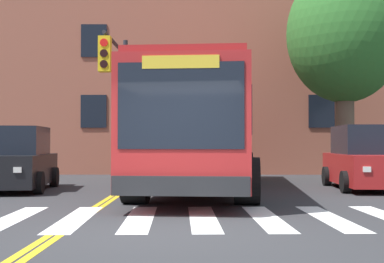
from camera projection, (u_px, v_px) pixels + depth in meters
name	position (u px, v px, depth m)	size (l,w,h in m)	color
ground_plane	(163.00, 232.00, 8.11)	(120.00, 120.00, 0.00)	#303033
crosswalk	(203.00, 218.00, 9.54)	(9.64, 3.68, 0.01)	white
lane_line_yellow_inner	(148.00, 173.00, 23.55)	(0.12, 36.00, 0.01)	gold
lane_line_yellow_outer	(151.00, 173.00, 23.55)	(0.12, 36.00, 0.01)	gold
city_bus	(202.00, 130.00, 15.23)	(3.66, 11.28, 3.20)	#B22323
car_black_near_lane	(15.00, 161.00, 15.15)	(2.32, 4.03, 1.81)	black
car_red_far_lane	(365.00, 160.00, 15.55)	(2.05, 4.19, 1.85)	#AD1E1E
car_white_behind_bus	(210.00, 149.00, 25.14)	(2.54, 5.03, 2.25)	white
traffic_light_overhead	(117.00, 81.00, 17.02)	(0.35, 3.97, 4.95)	#28282D
street_tree_curbside_large	(345.00, 35.00, 19.34)	(5.59, 5.57, 7.82)	brown
building_facade	(205.00, 64.00, 27.43)	(36.32, 9.51, 10.78)	#9E5642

